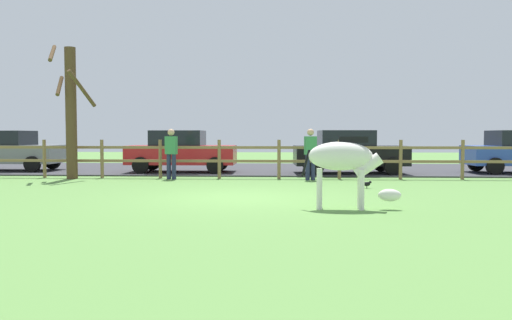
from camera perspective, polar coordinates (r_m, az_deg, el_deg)
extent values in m
plane|color=#5B8C42|center=(11.40, -1.92, -4.36)|extent=(60.00, 60.00, 0.00)
cube|color=#38383D|center=(20.64, 0.25, -1.03)|extent=(28.00, 7.40, 0.05)
cylinder|color=olive|center=(18.14, -23.23, 0.14)|extent=(0.11, 0.11, 1.29)
cylinder|color=olive|center=(17.36, -17.35, 0.13)|extent=(0.11, 0.11, 1.29)
cylinder|color=olive|center=(16.78, -10.99, 0.12)|extent=(0.11, 0.11, 1.29)
cylinder|color=olive|center=(16.42, -4.26, 0.11)|extent=(0.11, 0.11, 1.29)
cylinder|color=olive|center=(16.29, 2.67, 0.09)|extent=(0.11, 0.11, 1.29)
cylinder|color=olive|center=(16.40, 9.61, 0.07)|extent=(0.11, 0.11, 1.29)
cylinder|color=olive|center=(16.75, 16.36, 0.05)|extent=(0.11, 0.11, 1.29)
cylinder|color=olive|center=(17.32, 22.74, 0.03)|extent=(0.11, 0.11, 1.29)
cube|color=olive|center=(16.33, -0.81, -0.13)|extent=(21.80, 0.06, 0.09)
cube|color=olive|center=(16.31, -0.81, 1.45)|extent=(21.80, 0.06, 0.09)
cylinder|color=#513A23|center=(17.32, -20.57, 5.05)|extent=(0.35, 0.35, 4.30)
cylinder|color=#513A23|center=(17.57, -22.46, 11.33)|extent=(0.46, 1.12, 0.71)
cylinder|color=#513A23|center=(16.98, -19.45, 7.77)|extent=(0.60, 1.07, 1.14)
cylinder|color=#513A23|center=(17.45, -21.72, 7.95)|extent=(0.28, 0.77, 0.72)
ellipsoid|color=white|center=(9.74, 9.70, 0.45)|extent=(1.27, 0.56, 0.56)
cylinder|color=white|center=(9.95, 11.94, -3.22)|extent=(0.11, 0.11, 0.78)
cylinder|color=white|center=(9.68, 12.08, -3.40)|extent=(0.11, 0.11, 0.78)
cylinder|color=white|center=(9.92, 7.32, -3.21)|extent=(0.11, 0.11, 0.78)
cylinder|color=white|center=(9.64, 7.33, -3.39)|extent=(0.11, 0.11, 0.78)
cylinder|color=white|center=(9.79, 12.78, -0.67)|extent=(0.60, 0.28, 0.51)
ellipsoid|color=white|center=(9.89, 15.17, -3.94)|extent=(0.45, 0.23, 0.24)
cube|color=black|center=(9.75, 11.19, 2.32)|extent=(0.56, 0.08, 0.12)
cylinder|color=black|center=(9.74, 5.76, -0.41)|extent=(0.19, 0.06, 0.54)
cylinder|color=black|center=(13.71, 12.66, -3.08)|extent=(0.01, 0.01, 0.06)
cylinder|color=black|center=(13.67, 12.69, -3.10)|extent=(0.01, 0.01, 0.06)
ellipsoid|color=black|center=(13.68, 12.68, -2.71)|extent=(0.18, 0.10, 0.12)
sphere|color=black|center=(13.69, 13.05, -2.50)|extent=(0.07, 0.07, 0.07)
cylinder|color=black|center=(20.81, 24.05, -0.36)|extent=(0.60, 0.18, 0.60)
cylinder|color=black|center=(19.24, 25.87, -0.64)|extent=(0.60, 0.18, 0.60)
cube|color=red|center=(18.79, -8.52, 0.61)|extent=(4.01, 1.73, 0.70)
cube|color=black|center=(18.80, -8.98, 2.53)|extent=(1.91, 1.58, 0.56)
cylinder|color=black|center=(19.44, -4.13, -0.32)|extent=(0.60, 0.19, 0.60)
cylinder|color=black|center=(17.75, -4.75, -0.63)|extent=(0.60, 0.19, 0.60)
cylinder|color=black|center=(19.93, -11.86, -0.30)|extent=(0.60, 0.19, 0.60)
cylinder|color=black|center=(18.29, -13.17, -0.60)|extent=(0.60, 0.19, 0.60)
cube|color=black|center=(18.29, 10.76, 0.53)|extent=(4.08, 1.90, 0.70)
cube|color=black|center=(18.25, 10.31, 2.50)|extent=(1.98, 1.66, 0.56)
cylinder|color=black|center=(19.43, 14.20, -0.41)|extent=(0.61, 0.21, 0.60)
cylinder|color=black|center=(17.79, 15.53, -0.72)|extent=(0.61, 0.21, 0.60)
cylinder|color=black|center=(18.95, 6.26, -0.42)|extent=(0.61, 0.21, 0.60)
cylinder|color=black|center=(17.27, 6.86, -0.74)|extent=(0.61, 0.21, 0.60)
cube|color=slate|center=(21.64, -26.62, 0.63)|extent=(4.02, 1.75, 0.70)
cube|color=black|center=(21.70, -27.00, 2.29)|extent=(1.92, 1.59, 0.56)
cylinder|color=black|center=(21.81, -22.41, -0.19)|extent=(0.60, 0.19, 0.60)
cylinder|color=black|center=(20.28, -24.41, -0.44)|extent=(0.60, 0.19, 0.60)
cylinder|color=#232847|center=(16.32, -10.03, -0.77)|extent=(0.14, 0.14, 0.82)
cylinder|color=#232847|center=(16.25, -9.45, -0.78)|extent=(0.14, 0.14, 0.82)
cube|color=#38844C|center=(16.26, -9.77, 1.69)|extent=(0.40, 0.28, 0.58)
sphere|color=tan|center=(16.26, -9.78, 3.17)|extent=(0.22, 0.22, 0.22)
cylinder|color=#232847|center=(15.83, 5.98, -0.85)|extent=(0.14, 0.14, 0.82)
cylinder|color=#232847|center=(15.88, 6.60, -0.84)|extent=(0.14, 0.14, 0.82)
cube|color=#38844C|center=(15.82, 6.30, 1.68)|extent=(0.40, 0.31, 0.58)
sphere|color=tan|center=(15.82, 6.31, 3.20)|extent=(0.22, 0.22, 0.22)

